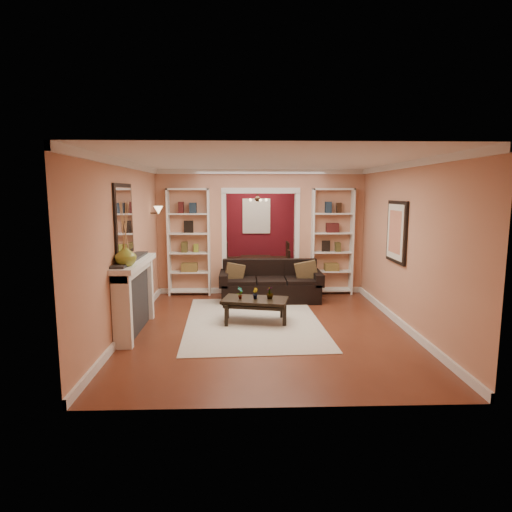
{
  "coord_description": "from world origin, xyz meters",
  "views": [
    {
      "loc": [
        -0.41,
        -8.15,
        2.22
      ],
      "look_at": [
        -0.17,
        -0.8,
        1.12
      ],
      "focal_mm": 30.0,
      "sensor_mm": 36.0,
      "label": 1
    }
  ],
  "objects_px": {
    "coffee_table": "(255,310)",
    "bookshelf_right": "(332,242)",
    "sofa": "(271,281)",
    "dining_table": "(257,269)",
    "bookshelf_left": "(189,242)",
    "fireplace": "(136,297)"
  },
  "relations": [
    {
      "from": "coffee_table",
      "to": "fireplace",
      "type": "bearing_deg",
      "value": -153.84
    },
    {
      "from": "coffee_table",
      "to": "sofa",
      "type": "bearing_deg",
      "value": 88.81
    },
    {
      "from": "sofa",
      "to": "fireplace",
      "type": "relative_size",
      "value": 1.22
    },
    {
      "from": "sofa",
      "to": "dining_table",
      "type": "height_order",
      "value": "sofa"
    },
    {
      "from": "bookshelf_right",
      "to": "dining_table",
      "type": "xyz_separation_m",
      "value": [
        -1.56,
        1.68,
        -0.89
      ]
    },
    {
      "from": "coffee_table",
      "to": "bookshelf_right",
      "type": "distance_m",
      "value": 2.87
    },
    {
      "from": "bookshelf_right",
      "to": "sofa",
      "type": "bearing_deg",
      "value": -157.11
    },
    {
      "from": "coffee_table",
      "to": "dining_table",
      "type": "xyz_separation_m",
      "value": [
        0.18,
        3.75,
        0.05
      ]
    },
    {
      "from": "fireplace",
      "to": "sofa",
      "type": "bearing_deg",
      "value": 40.71
    },
    {
      "from": "sofa",
      "to": "bookshelf_left",
      "type": "height_order",
      "value": "bookshelf_left"
    },
    {
      "from": "bookshelf_left",
      "to": "bookshelf_right",
      "type": "bearing_deg",
      "value": 0.0
    },
    {
      "from": "bookshelf_left",
      "to": "bookshelf_right",
      "type": "height_order",
      "value": "same"
    },
    {
      "from": "fireplace",
      "to": "bookshelf_right",
      "type": "bearing_deg",
      "value": 34.8
    },
    {
      "from": "coffee_table",
      "to": "bookshelf_right",
      "type": "height_order",
      "value": "bookshelf_right"
    },
    {
      "from": "coffee_table",
      "to": "bookshelf_left",
      "type": "bearing_deg",
      "value": 135.88
    },
    {
      "from": "sofa",
      "to": "dining_table",
      "type": "relative_size",
      "value": 1.43
    },
    {
      "from": "bookshelf_right",
      "to": "fireplace",
      "type": "distance_m",
      "value": 4.47
    },
    {
      "from": "bookshelf_right",
      "to": "fireplace",
      "type": "bearing_deg",
      "value": -145.2
    },
    {
      "from": "bookshelf_left",
      "to": "fireplace",
      "type": "distance_m",
      "value": 2.65
    },
    {
      "from": "bookshelf_right",
      "to": "fireplace",
      "type": "relative_size",
      "value": 1.35
    },
    {
      "from": "fireplace",
      "to": "bookshelf_left",
      "type": "bearing_deg",
      "value": 77.95
    },
    {
      "from": "coffee_table",
      "to": "bookshelf_left",
      "type": "relative_size",
      "value": 0.47
    }
  ]
}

